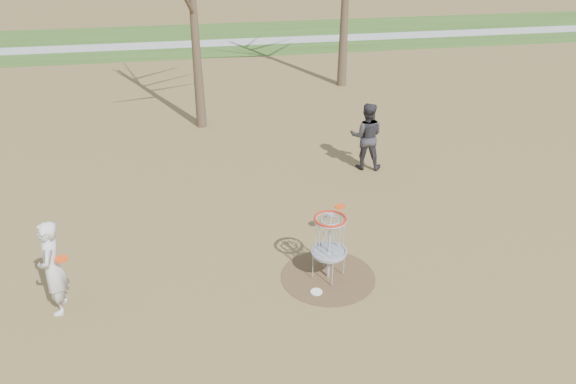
# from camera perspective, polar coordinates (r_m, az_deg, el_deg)

# --- Properties ---
(ground) EXTENTS (160.00, 160.00, 0.00)m
(ground) POSITION_cam_1_polar(r_m,az_deg,el_deg) (10.80, 4.08, -8.61)
(ground) COLOR brown
(ground) RESTS_ON ground
(green_band) EXTENTS (160.00, 8.00, 0.01)m
(green_band) POSITION_cam_1_polar(r_m,az_deg,el_deg) (30.18, -5.89, 15.29)
(green_band) COLOR #2D5119
(green_band) RESTS_ON ground
(footpath) EXTENTS (160.00, 1.50, 0.01)m
(footpath) POSITION_cam_1_polar(r_m,az_deg,el_deg) (29.21, -5.71, 14.90)
(footpath) COLOR #9E9E99
(footpath) RESTS_ON green_band
(dirt_circle) EXTENTS (1.80, 1.80, 0.01)m
(dirt_circle) POSITION_cam_1_polar(r_m,az_deg,el_deg) (10.80, 4.08, -8.59)
(dirt_circle) COLOR #47331E
(dirt_circle) RESTS_ON ground
(player_standing) EXTENTS (0.45, 0.65, 1.74)m
(player_standing) POSITION_cam_1_polar(r_m,az_deg,el_deg) (10.30, -22.83, -7.15)
(player_standing) COLOR silver
(player_standing) RESTS_ON ground
(player_throwing) EXTENTS (1.03, 0.90, 1.79)m
(player_throwing) POSITION_cam_1_polar(r_m,az_deg,el_deg) (14.81, 7.97, 5.64)
(player_throwing) COLOR #2D2B30
(player_throwing) RESTS_ON ground
(disc_grounded) EXTENTS (0.22, 0.22, 0.02)m
(disc_grounded) POSITION_cam_1_polar(r_m,az_deg,el_deg) (10.39, 2.90, -10.10)
(disc_grounded) COLOR white
(disc_grounded) RESTS_ON dirt_circle
(discs_in_play) EXTENTS (5.34, 1.57, 0.28)m
(discs_in_play) POSITION_cam_1_polar(r_m,az_deg,el_deg) (10.45, -6.78, -3.73)
(discs_in_play) COLOR #EF490C
(discs_in_play) RESTS_ON ground
(disc_golf_basket) EXTENTS (0.64, 0.64, 1.35)m
(disc_golf_basket) POSITION_cam_1_polar(r_m,az_deg,el_deg) (10.29, 4.25, -4.50)
(disc_golf_basket) COLOR #9EA3AD
(disc_golf_basket) RESTS_ON ground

